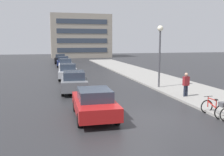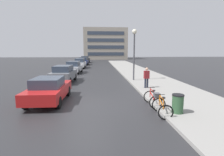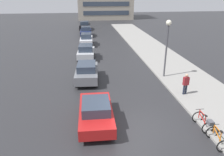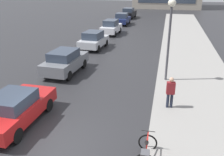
{
  "view_description": "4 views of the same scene",
  "coord_description": "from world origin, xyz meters",
  "px_view_note": "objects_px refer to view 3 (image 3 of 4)",
  "views": [
    {
      "loc": [
        -4.37,
        -11.14,
        3.74
      ],
      "look_at": [
        -0.78,
        3.15,
        1.62
      ],
      "focal_mm": 40.0,
      "sensor_mm": 36.0,
      "label": 1
    },
    {
      "loc": [
        0.64,
        -9.6,
        3.05
      ],
      "look_at": [
        1.68,
        3.12,
        1.02
      ],
      "focal_mm": 28.0,
      "sensor_mm": 36.0,
      "label": 2
    },
    {
      "loc": [
        -2.77,
        -10.16,
        7.24
      ],
      "look_at": [
        -0.8,
        4.97,
        1.12
      ],
      "focal_mm": 35.0,
      "sensor_mm": 36.0,
      "label": 3
    },
    {
      "loc": [
        4.02,
        -7.77,
        6.06
      ],
      "look_at": [
        1.36,
        4.22,
        1.17
      ],
      "focal_mm": 40.0,
      "sensor_mm": 36.0,
      "label": 4
    }
  ],
  "objects_px": {
    "car_silver": "(86,52)",
    "pedestrian": "(186,84)",
    "streetlamp": "(167,38)",
    "car_white": "(86,39)",
    "bicycle_second": "(204,122)",
    "bicycle_nearest": "(218,138)",
    "car_black": "(85,26)",
    "car_red": "(96,112)",
    "car_grey": "(87,72)",
    "car_navy": "(86,31)"
  },
  "relations": [
    {
      "from": "car_white",
      "to": "car_black",
      "type": "distance_m",
      "value": 13.38
    },
    {
      "from": "car_white",
      "to": "car_black",
      "type": "xyz_separation_m",
      "value": [
        -0.06,
        13.38,
        -0.02
      ]
    },
    {
      "from": "car_grey",
      "to": "car_black",
      "type": "relative_size",
      "value": 0.95
    },
    {
      "from": "car_black",
      "to": "streetlamp",
      "type": "height_order",
      "value": "streetlamp"
    },
    {
      "from": "car_red",
      "to": "car_black",
      "type": "bearing_deg",
      "value": 90.33
    },
    {
      "from": "car_black",
      "to": "streetlamp",
      "type": "relative_size",
      "value": 0.87
    },
    {
      "from": "bicycle_second",
      "to": "pedestrian",
      "type": "distance_m",
      "value": 4.25
    },
    {
      "from": "car_red",
      "to": "car_navy",
      "type": "distance_m",
      "value": 26.65
    },
    {
      "from": "car_navy",
      "to": "pedestrian",
      "type": "bearing_deg",
      "value": -74.18
    },
    {
      "from": "car_black",
      "to": "car_silver",
      "type": "bearing_deg",
      "value": -90.34
    },
    {
      "from": "bicycle_second",
      "to": "car_black",
      "type": "relative_size",
      "value": 0.33
    },
    {
      "from": "car_grey",
      "to": "pedestrian",
      "type": "bearing_deg",
      "value": -28.61
    },
    {
      "from": "pedestrian",
      "to": "streetlamp",
      "type": "bearing_deg",
      "value": 93.86
    },
    {
      "from": "car_navy",
      "to": "car_white",
      "type": "bearing_deg",
      "value": -90.38
    },
    {
      "from": "car_silver",
      "to": "streetlamp",
      "type": "height_order",
      "value": "streetlamp"
    },
    {
      "from": "car_grey",
      "to": "car_red",
      "type": "bearing_deg",
      "value": -86.76
    },
    {
      "from": "car_navy",
      "to": "bicycle_nearest",
      "type": "bearing_deg",
      "value": -78.47
    },
    {
      "from": "car_red",
      "to": "car_black",
      "type": "xyz_separation_m",
      "value": [
        -0.19,
        33.28,
        0.07
      ]
    },
    {
      "from": "car_silver",
      "to": "pedestrian",
      "type": "distance_m",
      "value": 12.66
    },
    {
      "from": "bicycle_nearest",
      "to": "car_silver",
      "type": "height_order",
      "value": "car_silver"
    },
    {
      "from": "bicycle_nearest",
      "to": "pedestrian",
      "type": "relative_size",
      "value": 0.71
    },
    {
      "from": "car_grey",
      "to": "car_navy",
      "type": "relative_size",
      "value": 1.09
    },
    {
      "from": "bicycle_second",
      "to": "car_grey",
      "type": "distance_m",
      "value": 10.19
    },
    {
      "from": "car_silver",
      "to": "bicycle_nearest",
      "type": "bearing_deg",
      "value": -68.8
    },
    {
      "from": "bicycle_second",
      "to": "car_silver",
      "type": "xyz_separation_m",
      "value": [
        -6.23,
        14.7,
        0.32
      ]
    },
    {
      "from": "bicycle_second",
      "to": "car_red",
      "type": "bearing_deg",
      "value": 166.62
    },
    {
      "from": "car_silver",
      "to": "pedestrian",
      "type": "bearing_deg",
      "value": -56.45
    },
    {
      "from": "bicycle_second",
      "to": "car_white",
      "type": "distance_m",
      "value": 22.16
    },
    {
      "from": "bicycle_nearest",
      "to": "car_silver",
      "type": "relative_size",
      "value": 0.32
    },
    {
      "from": "bicycle_nearest",
      "to": "bicycle_second",
      "type": "relative_size",
      "value": 0.85
    },
    {
      "from": "car_silver",
      "to": "car_white",
      "type": "xyz_separation_m",
      "value": [
        0.18,
        6.61,
        0.03
      ]
    },
    {
      "from": "bicycle_second",
      "to": "streetlamp",
      "type": "height_order",
      "value": "streetlamp"
    },
    {
      "from": "car_silver",
      "to": "car_black",
      "type": "bearing_deg",
      "value": 89.66
    },
    {
      "from": "bicycle_nearest",
      "to": "car_black",
      "type": "distance_m",
      "value": 36.53
    },
    {
      "from": "car_red",
      "to": "car_black",
      "type": "relative_size",
      "value": 0.98
    },
    {
      "from": "bicycle_nearest",
      "to": "car_red",
      "type": "height_order",
      "value": "car_red"
    },
    {
      "from": "car_black",
      "to": "streetlamp",
      "type": "distance_m",
      "value": 27.79
    },
    {
      "from": "car_white",
      "to": "pedestrian",
      "type": "bearing_deg",
      "value": -68.33
    },
    {
      "from": "bicycle_nearest",
      "to": "car_grey",
      "type": "bearing_deg",
      "value": 123.95
    },
    {
      "from": "car_silver",
      "to": "pedestrian",
      "type": "xyz_separation_m",
      "value": [
        7.0,
        -10.55,
        0.17
      ]
    },
    {
      "from": "pedestrian",
      "to": "car_red",
      "type": "bearing_deg",
      "value": -157.68
    },
    {
      "from": "car_grey",
      "to": "streetlamp",
      "type": "relative_size",
      "value": 0.83
    },
    {
      "from": "car_red",
      "to": "bicycle_nearest",
      "type": "bearing_deg",
      "value": -24.83
    },
    {
      "from": "pedestrian",
      "to": "bicycle_nearest",
      "type": "bearing_deg",
      "value": -98.1
    },
    {
      "from": "bicycle_nearest",
      "to": "car_black",
      "type": "relative_size",
      "value": 0.28
    },
    {
      "from": "bicycle_second",
      "to": "car_red",
      "type": "xyz_separation_m",
      "value": [
        -5.92,
        1.41,
        0.26
      ]
    },
    {
      "from": "car_navy",
      "to": "pedestrian",
      "type": "relative_size",
      "value": 2.22
    },
    {
      "from": "car_grey",
      "to": "car_silver",
      "type": "relative_size",
      "value": 1.08
    },
    {
      "from": "pedestrian",
      "to": "car_black",
      "type": "bearing_deg",
      "value": 102.69
    },
    {
      "from": "car_white",
      "to": "car_navy",
      "type": "xyz_separation_m",
      "value": [
        0.05,
        6.75,
        -0.04
      ]
    }
  ]
}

